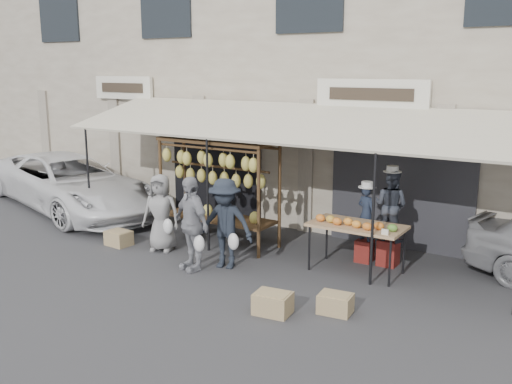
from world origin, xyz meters
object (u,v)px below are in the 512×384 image
banana_rack (217,171)px  customer_mid (191,223)px  vendor_left (366,213)px  vendor_right (391,205)px  crate_near_b (335,304)px  crate_near_a (273,303)px  van (67,169)px  crate_far (119,238)px  produce_table (356,226)px  customer_left (161,213)px  customer_right (225,224)px

banana_rack → customer_mid: 1.78m
vendor_left → vendor_right: vendor_right is taller
vendor_left → crate_near_b: size_ratio=2.16×
vendor_right → crate_near_a: vendor_right is taller
banana_rack → van: banana_rack is taller
crate_far → produce_table: bearing=13.4°
customer_left → crate_far: bearing=174.2°
van → customer_mid: bearing=-92.2°
produce_table → crate_near_b: (0.45, -1.80, -0.73)m
customer_right → crate_near_a: bearing=-48.8°
customer_mid → vendor_left: bearing=59.7°
produce_table → customer_left: customer_left is taller
customer_right → customer_left: bearing=162.3°
customer_mid → crate_near_b: 3.18m
banana_rack → customer_mid: bearing=-70.6°
vendor_left → customer_right: (-2.08, -1.71, -0.12)m
customer_mid → produce_table: bearing=48.9°
customer_right → crate_near_a: 2.34m
produce_table → customer_mid: customer_mid is taller
crate_near_b → crate_near_a: bearing=-146.0°
crate_far → van: van is taller
vendor_left → customer_left: customer_left is taller
customer_mid → customer_left: bearing=175.4°
customer_left → van: 4.83m
produce_table → customer_right: customer_right is taller
customer_left → customer_mid: bearing=-44.2°
banana_rack → van: (-5.29, 0.46, -0.54)m
produce_table → crate_near_a: bearing=-98.4°
customer_mid → van: 6.18m
banana_rack → crate_far: 2.53m
crate_far → crate_near_a: bearing=-14.7°
vendor_left → produce_table: bearing=115.5°
banana_rack → crate_near_a: size_ratio=4.77×
produce_table → customer_mid: bearing=-150.9°
banana_rack → crate_near_b: 4.32m
vendor_left → vendor_right: bearing=-155.2°
vendor_left → banana_rack: bearing=29.2°
banana_rack → vendor_left: banana_rack is taller
customer_right → vendor_right: bearing=21.5°
vendor_right → customer_left: vendor_right is taller
crate_far → crate_near_b: bearing=-7.0°
banana_rack → produce_table: bearing=-1.6°
vendor_right → crate_far: 5.64m
vendor_right → crate_near_b: size_ratio=2.70×
crate_near_b → van: 9.26m
banana_rack → crate_far: bearing=-143.6°
customer_mid → vendor_right: bearing=55.7°
vendor_right → customer_mid: size_ratio=0.76×
customer_left → crate_near_a: 3.85m
customer_right → crate_far: 2.78m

